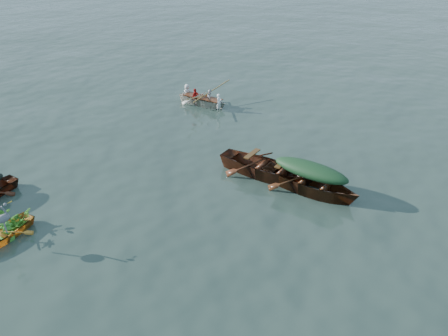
% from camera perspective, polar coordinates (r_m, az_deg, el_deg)
% --- Properties ---
extents(ground, '(140.00, 140.00, 0.00)m').
position_cam_1_polar(ground, '(13.91, -7.34, -6.03)').
color(ground, '#2D4037').
rests_on(ground, ground).
extents(green_tarp_boat, '(4.87, 1.68, 1.15)m').
position_cam_1_polar(green_tarp_boat, '(15.19, 10.97, -3.05)').
color(green_tarp_boat, '#482910').
rests_on(green_tarp_boat, ground).
extents(open_wooden_boat, '(5.19, 1.99, 1.23)m').
position_cam_1_polar(open_wooden_boat, '(15.84, 5.52, -1.17)').
color(open_wooden_boat, '#542415').
rests_on(open_wooden_boat, ground).
extents(rowed_boat, '(3.88, 1.44, 0.88)m').
position_cam_1_polar(rowed_boat, '(22.32, -2.78, 8.21)').
color(rowed_boat, beige).
rests_on(rowed_boat, ground).
extents(green_tarp_cover, '(2.68, 0.92, 0.52)m').
position_cam_1_polar(green_tarp_cover, '(14.77, 11.27, -0.30)').
color(green_tarp_cover, '#163619').
rests_on(green_tarp_cover, green_tarp_boat).
extents(thwart_benches, '(2.61, 1.15, 0.04)m').
position_cam_1_polar(thwart_benches, '(15.53, 5.63, 0.85)').
color(thwart_benches, '#4A2D11').
rests_on(thwart_benches, open_wooden_boat).
extents(heron, '(0.33, 0.44, 0.92)m').
position_cam_1_polar(heron, '(13.44, -26.80, -6.41)').
color(heron, gray).
rests_on(heron, yellow_dinghy).
extents(dinghy_weeds, '(0.82, 0.99, 0.60)m').
position_cam_1_polar(dinghy_weeds, '(14.12, -26.28, -5.29)').
color(dinghy_weeds, '#23701D').
rests_on(dinghy_weeds, yellow_dinghy).
extents(rowers, '(2.73, 1.23, 0.76)m').
position_cam_1_polar(rowers, '(22.04, -2.83, 10.20)').
color(rowers, white).
rests_on(rowers, rowed_boat).
extents(oars, '(0.80, 2.64, 0.06)m').
position_cam_1_polar(oars, '(22.15, -2.81, 9.34)').
color(oars, olive).
rests_on(oars, rowed_boat).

